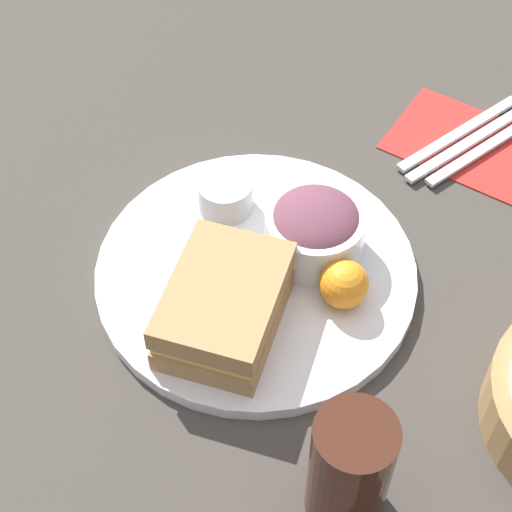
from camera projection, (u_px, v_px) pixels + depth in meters
The scene contains 11 objects.
ground_plane at pixel (256, 277), 0.88m from camera, with size 4.00×4.00×0.00m, color #3D3833.
plate at pixel (256, 273), 0.87m from camera, with size 0.33×0.33×0.02m, color silver.
sandwich at pixel (224, 305), 0.80m from camera, with size 0.16×0.13×0.06m.
salad_bowl at pixel (315, 228), 0.86m from camera, with size 0.10×0.10×0.07m.
dressing_cup at pixel (225, 195), 0.90m from camera, with size 0.06×0.06×0.04m, color #99999E.
orange_wedge at pixel (344, 284), 0.82m from camera, with size 0.05×0.05×0.05m, color orange.
drink_glass at pixel (350, 470), 0.68m from camera, with size 0.07×0.07×0.13m, color #38190F.
napkin at pixel (470, 144), 1.00m from camera, with size 0.13×0.18×0.00m, color #B22823.
fork at pixel (459, 133), 1.00m from camera, with size 0.19×0.01×0.01m, color silver.
knife at pixel (470, 142), 0.99m from camera, with size 0.20×0.01×0.01m, color silver.
spoon at pixel (482, 150), 0.98m from camera, with size 0.17×0.01×0.01m, color silver.
Camera 1 is at (0.45, 0.29, 0.70)m, focal length 60.00 mm.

